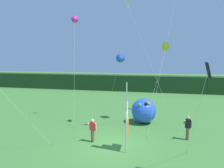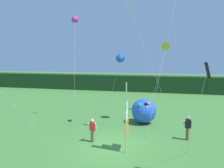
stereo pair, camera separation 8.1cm
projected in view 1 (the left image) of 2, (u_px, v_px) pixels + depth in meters
name	position (u px, v px, depth m)	size (l,w,h in m)	color
ground_plane	(112.00, 145.00, 13.65)	(120.00, 120.00, 0.00)	#3D7533
distant_treeline	(141.00, 83.00, 34.94)	(80.00, 2.40, 2.60)	#193819
banner_flag	(127.00, 118.00, 12.62)	(0.06, 1.03, 4.25)	#B7B7BC
person_near_banner	(93.00, 130.00, 14.10)	(0.55, 0.48, 1.59)	brown
person_mid_field	(188.00, 127.00, 14.46)	(0.55, 0.48, 1.67)	brown
inflatable_balloon	(144.00, 111.00, 18.16)	(2.13, 2.13, 2.13)	blue
kite_black_diamond_2	(206.00, 78.00, 9.18)	(0.39, 3.31, 5.46)	brown
kite_white_delta_3	(127.00, 2.00, 15.58)	(4.25, 0.90, 10.14)	brown
kite_magenta_delta_4	(75.00, 20.00, 18.39)	(0.97, 2.41, 9.24)	brown
kite_yellow_delta_5	(166.00, 47.00, 20.93)	(2.18, 3.98, 7.12)	brown
kite_blue_delta_6	(121.00, 59.00, 15.93)	(2.03, 1.12, 5.92)	brown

